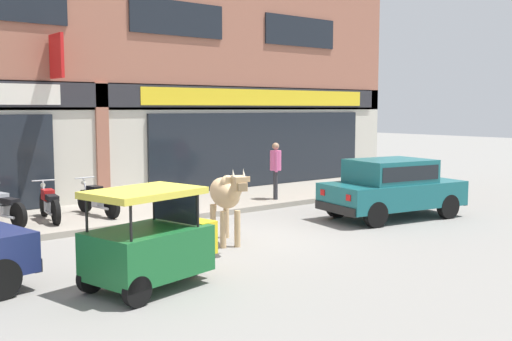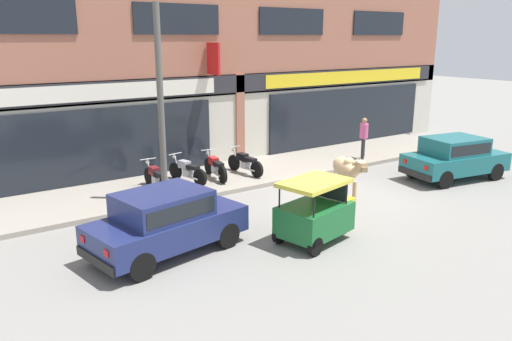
# 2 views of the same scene
# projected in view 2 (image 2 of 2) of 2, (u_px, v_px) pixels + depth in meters

# --- Properties ---
(ground_plane) EXTENTS (90.00, 90.00, 0.00)m
(ground_plane) POSITION_uv_depth(u_px,v_px,m) (337.00, 199.00, 15.06)
(ground_plane) COLOR gray
(sidewalk) EXTENTS (19.00, 3.25, 0.14)m
(sidewalk) POSITION_uv_depth(u_px,v_px,m) (264.00, 170.00, 18.09)
(sidewalk) COLOR gray
(sidewalk) RESTS_ON ground
(shop_building) EXTENTS (23.00, 1.40, 8.85)m
(shop_building) POSITION_uv_depth(u_px,v_px,m) (235.00, 52.00, 18.52)
(shop_building) COLOR #9E604C
(shop_building) RESTS_ON ground
(cow) EXTENTS (1.08, 2.04, 1.61)m
(cow) POSITION_uv_depth(u_px,v_px,m) (346.00, 169.00, 14.51)
(cow) COLOR tan
(cow) RESTS_ON ground
(car_0) EXTENTS (3.79, 2.20, 1.46)m
(car_0) POSITION_uv_depth(u_px,v_px,m) (166.00, 219.00, 11.07)
(car_0) COLOR black
(car_0) RESTS_ON ground
(car_1) EXTENTS (3.78, 2.16, 1.46)m
(car_1) POSITION_uv_depth(u_px,v_px,m) (455.00, 156.00, 16.96)
(car_1) COLOR black
(car_1) RESTS_ON ground
(auto_rickshaw) EXTENTS (2.12, 1.51, 1.52)m
(auto_rickshaw) POSITION_uv_depth(u_px,v_px,m) (316.00, 214.00, 11.83)
(auto_rickshaw) COLOR black
(auto_rickshaw) RESTS_ON ground
(motorcycle_0) EXTENTS (0.52, 1.81, 0.88)m
(motorcycle_0) POSITION_uv_depth(u_px,v_px,m) (156.00, 178.00, 15.40)
(motorcycle_0) COLOR black
(motorcycle_0) RESTS_ON sidewalk
(motorcycle_1) EXTENTS (0.63, 1.79, 0.88)m
(motorcycle_1) POSITION_uv_depth(u_px,v_px,m) (187.00, 171.00, 16.20)
(motorcycle_1) COLOR black
(motorcycle_1) RESTS_ON sidewalk
(motorcycle_2) EXTENTS (0.57, 1.81, 0.88)m
(motorcycle_2) POSITION_uv_depth(u_px,v_px,m) (215.00, 167.00, 16.66)
(motorcycle_2) COLOR black
(motorcycle_2) RESTS_ON sidewalk
(motorcycle_3) EXTENTS (0.52, 1.81, 0.88)m
(motorcycle_3) POSITION_uv_depth(u_px,v_px,m) (245.00, 163.00, 17.22)
(motorcycle_3) COLOR black
(motorcycle_3) RESTS_ON sidewalk
(pedestrian) EXTENTS (0.32, 0.42, 1.60)m
(pedestrian) POSITION_uv_depth(u_px,v_px,m) (364.00, 134.00, 19.22)
(pedestrian) COLOR #2D2D33
(pedestrian) RESTS_ON sidewalk
(utility_pole) EXTENTS (0.18, 0.18, 5.49)m
(utility_pole) POSITION_uv_depth(u_px,v_px,m) (161.00, 106.00, 13.86)
(utility_pole) COLOR #595651
(utility_pole) RESTS_ON sidewalk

